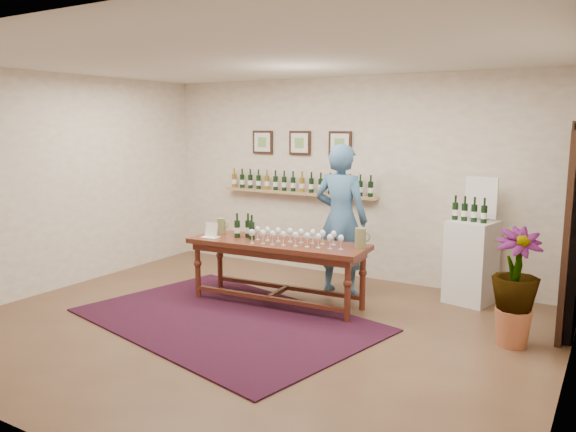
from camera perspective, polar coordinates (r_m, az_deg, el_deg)
The scene contains 14 objects.
ground at distance 6.12m, azimuth -3.93°, elevation -11.27°, with size 6.00×6.00×0.00m, color #533624.
room_shell at distance 6.74m, azimuth 20.46°, elevation -0.08°, with size 6.00×6.00×6.00m.
rug at distance 6.36m, azimuth -6.27°, elevation -10.42°, with size 3.21×2.14×0.02m, color #4B0D15.
tasting_table at distance 6.71m, azimuth -1.08°, elevation -3.57°, with size 2.22×0.85×0.77m.
table_glasses at distance 6.52m, azimuth 0.46°, elevation -2.11°, with size 1.25×0.29×0.17m, color white, non-canonical shape.
table_bottles at distance 6.89m, azimuth -4.26°, elevation -1.08°, with size 0.26×0.15×0.28m, color black, non-canonical shape.
pitcher_left at distance 7.18m, azimuth -6.78°, elevation -1.01°, with size 0.13×0.13×0.20m, color olive, non-canonical shape.
pitcher_right at distance 6.35m, azimuth 7.37°, elevation -2.24°, with size 0.15×0.15×0.23m, color olive, non-canonical shape.
menu_card at distance 6.99m, azimuth -7.80°, elevation -1.39°, with size 0.20×0.15×0.18m, color white.
display_pedestal at distance 7.17m, azimuth 18.11°, elevation -4.45°, with size 0.50×0.50×1.01m, color white.
pedestal_bottles at distance 7.00m, azimuth 17.95°, elevation 0.70°, with size 0.30×0.08×0.30m, color black, non-canonical shape.
info_sign at distance 7.14m, azimuth 19.03°, elevation 1.79°, with size 0.40×0.02×0.55m, color white.
potted_plant at distance 5.89m, azimuth 22.09°, elevation -6.76°, with size 0.70×0.70×1.01m.
person at distance 7.12m, azimuth 5.39°, elevation -0.36°, with size 0.70×0.46×1.92m, color #365B80.
Camera 1 is at (3.29, -4.69, 2.15)m, focal length 35.00 mm.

